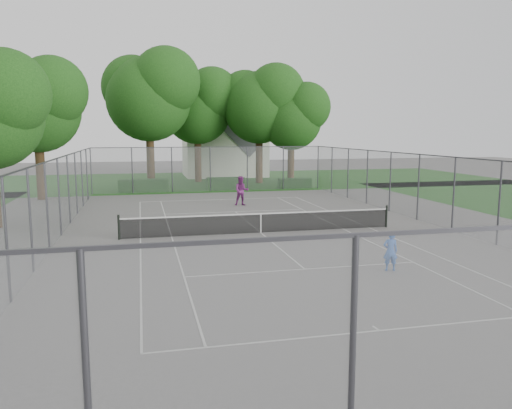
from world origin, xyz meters
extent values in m
plane|color=#5E5C5A|center=(0.00, 0.00, 0.00)|extent=(120.00, 120.00, 0.00)
cube|color=#1A4B15|center=(0.00, 26.00, 0.00)|extent=(60.00, 20.00, 0.00)
cube|color=beige|center=(0.00, -11.88, 0.01)|extent=(10.97, 0.06, 0.01)
cube|color=beige|center=(0.00, 11.88, 0.01)|extent=(10.97, 0.06, 0.01)
cube|color=beige|center=(-5.49, 0.00, 0.01)|extent=(0.06, 23.77, 0.01)
cube|color=beige|center=(5.49, 0.00, 0.01)|extent=(0.06, 23.77, 0.01)
cube|color=beige|center=(-4.12, 0.00, 0.01)|extent=(0.06, 23.77, 0.01)
cube|color=beige|center=(4.12, 0.00, 0.01)|extent=(0.06, 23.77, 0.01)
cube|color=beige|center=(0.00, -6.40, 0.01)|extent=(8.23, 0.06, 0.01)
cube|color=beige|center=(0.00, 6.40, 0.01)|extent=(8.23, 0.06, 0.01)
cube|color=beige|center=(0.00, 0.00, 0.01)|extent=(0.06, 12.80, 0.01)
cube|color=beige|center=(0.00, -11.73, 0.01)|extent=(0.06, 0.30, 0.01)
cube|color=beige|center=(0.00, 11.73, 0.01)|extent=(0.06, 0.30, 0.01)
cylinder|color=black|center=(-6.39, 0.00, 0.55)|extent=(0.10, 0.10, 1.10)
cylinder|color=black|center=(6.39, 0.00, 0.55)|extent=(0.10, 0.10, 1.10)
cube|color=black|center=(0.00, 0.00, 0.45)|extent=(12.67, 0.01, 0.86)
cube|color=silver|center=(0.00, 0.00, 0.91)|extent=(12.77, 0.03, 0.06)
cube|color=silver|center=(0.00, 0.00, 0.44)|extent=(0.05, 0.02, 0.88)
cylinder|color=#38383D|center=(-9.00, 17.00, 1.75)|extent=(0.08, 0.08, 3.50)
cylinder|color=#38383D|center=(9.00, 17.00, 1.75)|extent=(0.08, 0.08, 3.50)
cube|color=slate|center=(0.00, 17.00, 1.75)|extent=(18.00, 0.02, 3.50)
cube|color=slate|center=(-9.00, 0.00, 1.75)|extent=(0.02, 34.00, 3.50)
cube|color=slate|center=(9.00, 0.00, 1.75)|extent=(0.02, 34.00, 3.50)
cube|color=#38383D|center=(0.00, 17.00, 3.50)|extent=(18.00, 0.05, 0.05)
cube|color=#38383D|center=(-9.00, 0.00, 3.50)|extent=(0.05, 34.00, 0.05)
cube|color=#38383D|center=(9.00, 0.00, 3.50)|extent=(0.05, 34.00, 0.05)
cylinder|color=#352313|center=(-4.53, 20.93, 2.46)|extent=(0.66, 0.66, 4.92)
sphere|color=#143B10|center=(-4.53, 20.93, 7.36)|extent=(6.99, 6.99, 6.99)
sphere|color=#143B10|center=(-3.13, 19.88, 8.76)|extent=(5.59, 5.59, 5.59)
sphere|color=#143B10|center=(-5.75, 21.80, 8.41)|extent=(5.24, 5.24, 5.24)
cylinder|color=#352313|center=(-0.08, 24.84, 2.24)|extent=(0.64, 0.64, 4.49)
sphere|color=#143B10|center=(-0.08, 24.84, 6.72)|extent=(6.38, 6.38, 6.38)
sphere|color=#143B10|center=(1.20, 23.89, 8.00)|extent=(5.11, 5.11, 5.11)
sphere|color=#143B10|center=(-1.20, 25.64, 7.68)|extent=(4.79, 4.79, 4.79)
cylinder|color=#352313|center=(5.31, 22.61, 2.29)|extent=(0.64, 0.64, 4.58)
sphere|color=#143B10|center=(5.31, 22.61, 6.85)|extent=(6.51, 6.51, 6.51)
sphere|color=#143B10|center=(6.61, 21.63, 8.15)|extent=(5.21, 5.21, 5.21)
sphere|color=#143B10|center=(4.17, 23.42, 7.83)|extent=(4.88, 4.88, 4.88)
cylinder|color=#352313|center=(8.02, 21.47, 1.93)|extent=(0.61, 0.61, 3.86)
sphere|color=#143B10|center=(8.02, 21.47, 5.78)|extent=(5.49, 5.49, 5.49)
sphere|color=#143B10|center=(9.12, 20.64, 6.88)|extent=(4.39, 4.39, 4.39)
sphere|color=#143B10|center=(7.06, 22.15, 6.60)|extent=(4.12, 4.12, 4.12)
cylinder|color=#352313|center=(-12.14, 14.87, 2.07)|extent=(0.62, 0.62, 4.13)
sphere|color=#143B10|center=(-12.14, 14.87, 6.19)|extent=(5.88, 5.88, 5.88)
sphere|color=#143B10|center=(-10.97, 13.99, 7.36)|extent=(4.70, 4.70, 4.70)
sphere|color=#143B10|center=(-13.17, 15.61, 7.07)|extent=(4.41, 4.41, 4.41)
sphere|color=#143B10|center=(-11.40, 3.49, 6.46)|extent=(4.12, 4.12, 4.12)
cube|color=#173F14|center=(-5.21, 18.13, 0.48)|extent=(3.84, 1.15, 0.96)
cube|color=#173F14|center=(1.42, 18.27, 0.48)|extent=(3.07, 0.88, 0.96)
cube|color=#173F14|center=(7.23, 17.74, 0.40)|extent=(2.69, 0.99, 0.81)
cube|color=silver|center=(3.40, 30.70, 3.15)|extent=(8.39, 6.29, 6.29)
cube|color=#424246|center=(3.40, 30.70, 6.29)|extent=(8.31, 6.50, 8.31)
imported|color=blue|center=(2.78, -7.18, 0.68)|extent=(0.56, 0.43, 1.36)
imported|color=#7B2972|center=(0.87, 8.85, 0.94)|extent=(0.99, 0.81, 1.88)
camera|label=1|loc=(-5.38, -22.18, 4.67)|focal=35.00mm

